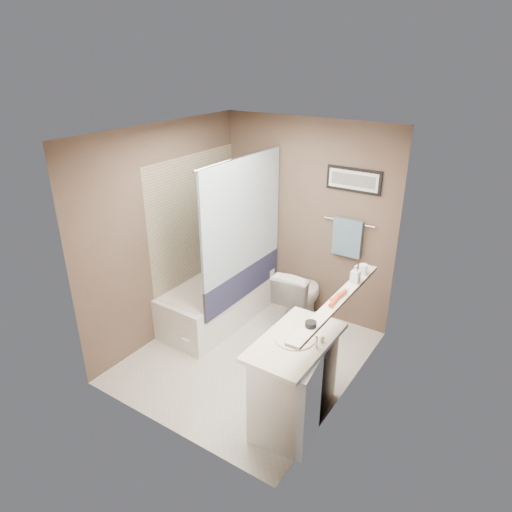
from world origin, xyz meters
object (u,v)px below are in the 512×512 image
Objects in this scene: toilet at (299,296)px; hair_brush_back at (339,296)px; candle_bowl_near at (311,324)px; hair_brush_front at (335,300)px; glass_jar at (363,269)px; vanity at (295,382)px; bathtub at (217,302)px; soap_bottle at (356,274)px.

hair_brush_back is (0.90, -1.02, 0.76)m from toilet.
hair_brush_front is (0.00, 0.44, 0.00)m from candle_bowl_near.
toilet is at bearing 152.64° from glass_jar.
vanity is 10.00× the size of candle_bowl_near.
bathtub is at bearing 23.47° from toilet.
hair_brush_front is 2.20× the size of glass_jar.
soap_bottle reaches higher than vanity.
bathtub is at bearing 141.69° from vanity.
vanity is at bearing 112.48° from toilet.
bathtub is at bearing 160.44° from hair_brush_front.
hair_brush_front is 1.29× the size of soap_bottle.
bathtub is 1.86m from vanity.
hair_brush_front is at bearing -18.22° from bathtub.
vanity is (0.72, -1.41, 0.02)m from toilet.
candle_bowl_near is 1.08m from glass_jar.
toilet is 4.48× the size of soap_bottle.
soap_bottle reaches higher than candle_bowl_near.
candle_bowl_near is at bearing -29.76° from bathtub.
bathtub is 15.00× the size of glass_jar.
glass_jar is at bearing 90.00° from hair_brush_back.
glass_jar is at bearing 1.36° from bathtub.
hair_brush_back is at bearing 90.00° from candle_bowl_near.
hair_brush_front reaches higher than toilet.
hair_brush_back is 2.20× the size of glass_jar.
candle_bowl_near is at bearing -90.00° from hair_brush_front.
hair_brush_front is at bearing -90.00° from soap_bottle.
glass_jar is at bearing 90.00° from hair_brush_front.
soap_bottle is at bearing 90.00° from hair_brush_front.
vanity is 4.09× the size of hair_brush_front.
toilet is 1.58m from vanity.
hair_brush_front reaches higher than candle_bowl_near.
bathtub is 1.67× the size of vanity.
bathtub is at bearing 173.76° from soap_bottle.
toilet is 3.46× the size of hair_brush_front.
glass_jar is 0.20m from soap_bottle.
candle_bowl_near is at bearing -43.65° from vanity.
bathtub is 6.82× the size of hair_brush_back.
soap_bottle is (0.00, 0.44, 0.06)m from hair_brush_front.
candle_bowl_near is at bearing -90.00° from glass_jar.
soap_bottle is (0.00, -0.20, 0.04)m from glass_jar.
hair_brush_back is (0.00, 0.08, 0.00)m from hair_brush_front.
glass_jar is (0.19, 0.94, 0.77)m from vanity.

